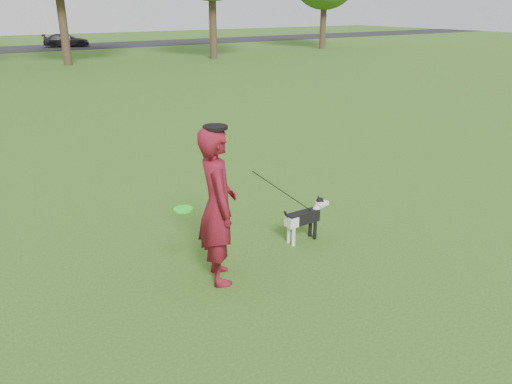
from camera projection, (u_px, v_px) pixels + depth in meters
ground at (256, 272)px, 6.78m from camera, size 120.00×120.00×0.00m
man at (218, 206)px, 6.29m from camera, size 0.70×0.87×2.06m
dog at (306, 216)px, 7.58m from camera, size 0.87×0.17×0.66m
car_right at (66, 40)px, 41.58m from camera, size 3.90×2.34×1.06m
man_held_items at (284, 193)px, 6.97m from camera, size 2.41×0.44×1.62m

